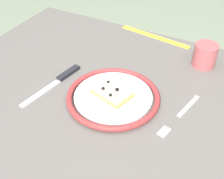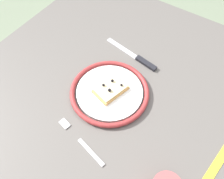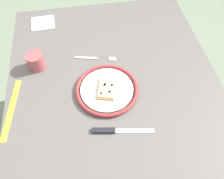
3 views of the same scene
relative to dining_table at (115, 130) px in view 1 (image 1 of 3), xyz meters
name	(u,v)px [view 1 (image 1 of 3)]	position (x,y,z in m)	size (l,w,h in m)	color
dining_table	(115,130)	(0.00, 0.00, 0.00)	(1.19, 0.94, 0.71)	#5B5651
plate	(113,97)	(0.03, -0.04, 0.09)	(0.27, 0.27, 0.02)	white
pizza_slice_near	(112,93)	(0.03, -0.04, 0.10)	(0.12, 0.10, 0.03)	tan
knife	(61,78)	(0.22, -0.05, 0.08)	(0.06, 0.24, 0.01)	silver
fork	(180,115)	(-0.17, -0.06, 0.08)	(0.06, 0.20, 0.00)	#B8B8B8
cup	(205,55)	(-0.16, -0.34, 0.12)	(0.08, 0.08, 0.08)	#A54C4C
measuring_tape	(155,37)	(0.05, -0.44, 0.08)	(0.29, 0.02, 0.00)	yellow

